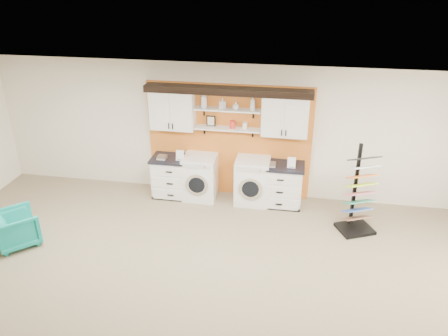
% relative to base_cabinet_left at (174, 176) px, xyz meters
% --- Properties ---
extents(floor, '(10.00, 10.00, 0.00)m').
position_rel_base_cabinet_left_xyz_m(floor, '(1.13, -3.64, -0.44)').
color(floor, '#86775A').
rests_on(floor, ground).
extents(ceiling, '(10.00, 10.00, 0.00)m').
position_rel_base_cabinet_left_xyz_m(ceiling, '(1.13, -3.64, 2.36)').
color(ceiling, white).
rests_on(ceiling, wall_back).
extents(wall_back, '(10.00, 0.00, 10.00)m').
position_rel_base_cabinet_left_xyz_m(wall_back, '(1.13, 0.36, 0.96)').
color(wall_back, silver).
rests_on(wall_back, floor).
extents(accent_panel, '(3.40, 0.07, 2.40)m').
position_rel_base_cabinet_left_xyz_m(accent_panel, '(1.13, 0.32, 0.76)').
color(accent_panel, orange).
rests_on(accent_panel, wall_back).
extents(upper_cabinet_left, '(0.90, 0.35, 0.84)m').
position_rel_base_cabinet_left_xyz_m(upper_cabinet_left, '(-0.00, 0.15, 1.44)').
color(upper_cabinet_left, white).
rests_on(upper_cabinet_left, wall_back).
extents(upper_cabinet_right, '(0.90, 0.35, 0.84)m').
position_rel_base_cabinet_left_xyz_m(upper_cabinet_right, '(2.26, 0.15, 1.44)').
color(upper_cabinet_right, white).
rests_on(upper_cabinet_right, wall_back).
extents(shelf_lower, '(1.32, 0.28, 0.03)m').
position_rel_base_cabinet_left_xyz_m(shelf_lower, '(1.13, 0.16, 1.09)').
color(shelf_lower, white).
rests_on(shelf_lower, wall_back).
extents(shelf_upper, '(1.32, 0.28, 0.03)m').
position_rel_base_cabinet_left_xyz_m(shelf_upper, '(1.13, 0.16, 1.49)').
color(shelf_upper, white).
rests_on(shelf_upper, wall_back).
extents(crown_molding, '(3.30, 0.41, 0.13)m').
position_rel_base_cabinet_left_xyz_m(crown_molding, '(1.13, 0.17, 1.89)').
color(crown_molding, black).
rests_on(crown_molding, wall_back).
extents(picture_frame, '(0.18, 0.02, 0.22)m').
position_rel_base_cabinet_left_xyz_m(picture_frame, '(0.78, 0.21, 1.22)').
color(picture_frame, black).
rests_on(picture_frame, shelf_lower).
extents(canister_red, '(0.11, 0.11, 0.16)m').
position_rel_base_cabinet_left_xyz_m(canister_red, '(1.23, 0.16, 1.19)').
color(canister_red, red).
rests_on(canister_red, shelf_lower).
extents(canister_cream, '(0.10, 0.10, 0.14)m').
position_rel_base_cabinet_left_xyz_m(canister_cream, '(1.48, 0.16, 1.18)').
color(canister_cream, silver).
rests_on(canister_cream, shelf_lower).
extents(base_cabinet_left, '(0.89, 0.66, 0.88)m').
position_rel_base_cabinet_left_xyz_m(base_cabinet_left, '(0.00, 0.00, 0.00)').
color(base_cabinet_left, white).
rests_on(base_cabinet_left, floor).
extents(base_cabinet_right, '(0.91, 0.66, 0.89)m').
position_rel_base_cabinet_left_xyz_m(base_cabinet_right, '(2.26, -0.00, 0.01)').
color(base_cabinet_right, white).
rests_on(base_cabinet_right, floor).
extents(washer, '(0.68, 0.71, 0.94)m').
position_rel_base_cabinet_left_xyz_m(washer, '(0.58, -0.00, 0.03)').
color(washer, white).
rests_on(washer, floor).
extents(dryer, '(0.69, 0.71, 0.96)m').
position_rel_base_cabinet_left_xyz_m(dryer, '(1.68, -0.00, 0.04)').
color(dryer, white).
rests_on(dryer, floor).
extents(sample_rack, '(0.77, 0.72, 1.68)m').
position_rel_base_cabinet_left_xyz_m(sample_rack, '(3.70, -0.74, 0.10)').
color(sample_rack, black).
rests_on(sample_rack, floor).
extents(armchair, '(0.98, 0.98, 0.64)m').
position_rel_base_cabinet_left_xyz_m(armchair, '(-2.24, -2.23, -0.12)').
color(armchair, '#0E8D82').
rests_on(armchair, floor).
extents(soap_bottle_a, '(0.16, 0.16, 0.32)m').
position_rel_base_cabinet_left_xyz_m(soap_bottle_a, '(0.65, 0.16, 1.67)').
color(soap_bottle_a, silver).
rests_on(soap_bottle_a, shelf_upper).
extents(soap_bottle_b, '(0.13, 0.13, 0.22)m').
position_rel_base_cabinet_left_xyz_m(soap_bottle_b, '(1.03, 0.16, 1.61)').
color(soap_bottle_b, silver).
rests_on(soap_bottle_b, shelf_upper).
extents(soap_bottle_c, '(0.16, 0.16, 0.16)m').
position_rel_base_cabinet_left_xyz_m(soap_bottle_c, '(1.29, 0.16, 1.58)').
color(soap_bottle_c, silver).
rests_on(soap_bottle_c, shelf_upper).
extents(soap_bottle_d, '(0.14, 0.14, 0.28)m').
position_rel_base_cabinet_left_xyz_m(soap_bottle_d, '(1.62, 0.16, 1.65)').
color(soap_bottle_d, silver).
rests_on(soap_bottle_d, shelf_upper).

